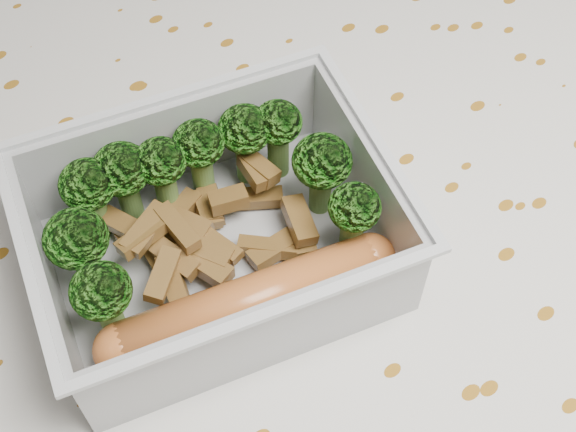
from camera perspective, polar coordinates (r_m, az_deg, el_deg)
dining_table at (r=0.49m, az=-0.39°, el=-6.62°), size 1.40×0.90×0.75m
tablecloth at (r=0.44m, az=-0.43°, el=-3.59°), size 1.46×0.96×0.19m
lunch_container at (r=0.38m, az=-5.14°, el=-1.85°), size 0.20×0.17×0.06m
broccoli_florets at (r=0.38m, az=-6.87°, el=2.10°), size 0.15×0.11×0.05m
meat_pile at (r=0.39m, az=-5.67°, el=-1.06°), size 0.09×0.08×0.03m
sausage at (r=0.37m, az=-2.71°, el=-6.19°), size 0.14×0.06×0.03m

